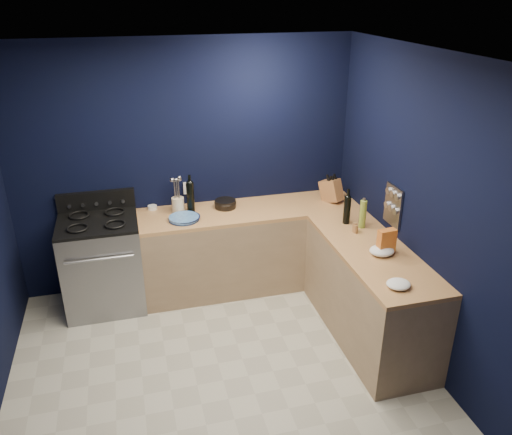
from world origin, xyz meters
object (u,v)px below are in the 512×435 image
object	(u,v)px
utensil_crock	(178,205)
knife_block	(331,191)
crouton_bag	(386,242)
gas_range	(103,265)
plate_stack	(184,218)

from	to	relation	value
utensil_crock	knife_block	world-z (taller)	knife_block
utensil_crock	crouton_bag	world-z (taller)	crouton_bag
gas_range	utensil_crock	bearing A→B (deg)	9.01
plate_stack	knife_block	size ratio (longest dim) A/B	1.27
knife_block	gas_range	bearing A→B (deg)	151.91
gas_range	crouton_bag	size ratio (longest dim) A/B	4.02
knife_block	utensil_crock	bearing A→B (deg)	147.54
plate_stack	knife_block	xyz separation A→B (m)	(1.60, 0.09, 0.10)
crouton_bag	gas_range	bearing A→B (deg)	147.13
knife_block	crouton_bag	bearing A→B (deg)	-118.29
plate_stack	knife_block	distance (m)	1.60
knife_block	crouton_bag	xyz separation A→B (m)	(-0.00, -1.23, -0.00)
utensil_crock	knife_block	size ratio (longest dim) A/B	0.67
plate_stack	utensil_crock	distance (m)	0.22
crouton_bag	utensil_crock	bearing A→B (deg)	134.18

